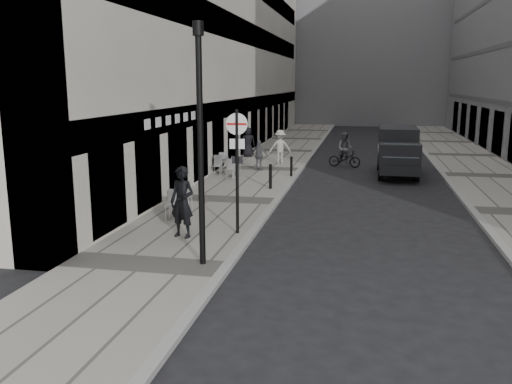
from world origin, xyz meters
TOP-DOWN VIEW (x-y plane):
  - ground at (0.00, 0.00)m, footprint 120.00×120.00m
  - sidewalk at (-2.00, 18.00)m, footprint 4.00×60.00m
  - far_sidewalk at (9.00, 18.00)m, footprint 4.00×60.00m
  - building_left at (-6.00, 24.50)m, footprint 4.00×45.00m
  - building_far at (1.50, 56.00)m, footprint 24.00×16.00m
  - walking_man at (-1.83, 5.12)m, footprint 0.84×0.66m
  - sign_post at (-0.39, 5.84)m, footprint 0.62×0.12m
  - lamppost at (-0.60, 3.00)m, footprint 0.26×0.26m
  - bollard_near at (-0.60, 12.72)m, footprint 0.13×0.13m
  - bollard_far at (-0.15, 15.88)m, footprint 0.12×0.12m
  - panel_van at (4.80, 17.93)m, footprint 1.88×4.93m
  - cyclist at (2.18, 20.01)m, footprint 1.82×0.98m
  - pedestrian_a at (-1.97, 17.32)m, footprint 0.95×0.56m
  - pedestrian_b at (-1.33, 19.98)m, footprint 1.28×0.90m
  - pedestrian_c at (-3.60, 22.21)m, footprint 1.01×0.86m
  - cafe_table_near at (-2.80, 7.58)m, footprint 0.75×1.70m
  - cafe_table_mid at (-3.60, 15.92)m, footprint 0.76×1.71m
  - cafe_table_far at (-2.80, 15.21)m, footprint 0.70×1.59m

SIDE VIEW (x-z plane):
  - ground at x=0.00m, z-range 0.00..0.00m
  - sidewalk at x=-2.00m, z-range 0.00..0.12m
  - far_sidewalk at x=9.00m, z-range 0.00..0.12m
  - bollard_far at x=-0.15m, z-range 0.12..1.00m
  - cafe_table_far at x=-2.80m, z-range 0.13..1.03m
  - bollard_near at x=-0.60m, z-range 0.12..1.09m
  - cafe_table_near at x=-2.80m, z-range 0.13..1.09m
  - cafe_table_mid at x=-3.60m, z-range 0.13..1.10m
  - cyclist at x=2.18m, z-range -0.20..1.66m
  - pedestrian_a at x=-1.97m, z-range 0.12..1.64m
  - pedestrian_c at x=-3.60m, z-range 0.12..1.88m
  - pedestrian_b at x=-1.33m, z-range 0.12..1.94m
  - walking_man at x=-1.83m, z-range 0.12..2.17m
  - panel_van at x=4.80m, z-range 0.15..2.46m
  - sign_post at x=-0.39m, z-range 0.63..4.25m
  - lamppost at x=-0.60m, z-range 0.44..6.16m
  - building_left at x=-6.00m, z-range 0.00..18.00m
  - building_far at x=1.50m, z-range 0.00..22.00m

